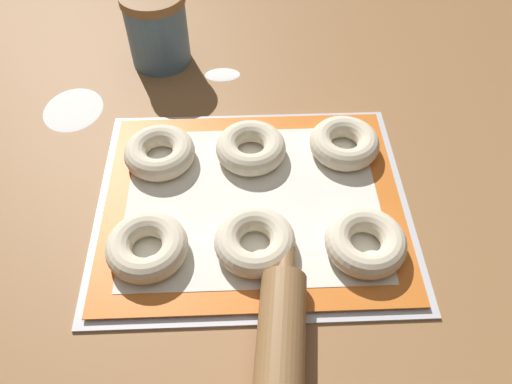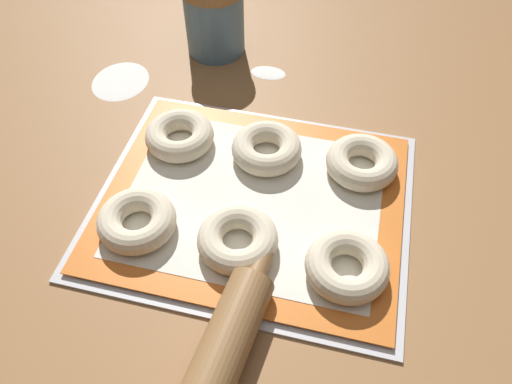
# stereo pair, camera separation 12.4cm
# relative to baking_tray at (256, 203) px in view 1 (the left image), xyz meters

# --- Properties ---
(ground_plane) EXTENTS (2.80, 2.80, 0.00)m
(ground_plane) POSITION_rel_baking_tray_xyz_m (-0.00, -0.01, -0.00)
(ground_plane) COLOR olive
(baking_tray) EXTENTS (0.45, 0.38, 0.01)m
(baking_tray) POSITION_rel_baking_tray_xyz_m (0.00, 0.00, 0.00)
(baking_tray) COLOR silver
(baking_tray) RESTS_ON ground_plane
(baking_mat) EXTENTS (0.43, 0.36, 0.00)m
(baking_mat) POSITION_rel_baking_tray_xyz_m (0.00, -0.00, 0.01)
(baking_mat) COLOR orange
(baking_mat) RESTS_ON baking_tray
(bagel_front_left) EXTENTS (0.11, 0.11, 0.03)m
(bagel_front_left) POSITION_rel_baking_tray_xyz_m (-0.15, -0.09, 0.02)
(bagel_front_left) COLOR beige
(bagel_front_left) RESTS_ON baking_mat
(bagel_front_center) EXTENTS (0.11, 0.11, 0.03)m
(bagel_front_center) POSITION_rel_baking_tray_xyz_m (-0.00, -0.08, 0.02)
(bagel_front_center) COLOR beige
(bagel_front_center) RESTS_ON baking_mat
(bagel_front_right) EXTENTS (0.11, 0.11, 0.03)m
(bagel_front_right) POSITION_rel_baking_tray_xyz_m (0.14, -0.09, 0.02)
(bagel_front_right) COLOR beige
(bagel_front_right) RESTS_ON baking_mat
(bagel_back_left) EXTENTS (0.11, 0.11, 0.03)m
(bagel_back_left) POSITION_rel_baking_tray_xyz_m (-0.14, 0.08, 0.02)
(bagel_back_left) COLOR beige
(bagel_back_left) RESTS_ON baking_mat
(bagel_back_center) EXTENTS (0.11, 0.11, 0.03)m
(bagel_back_center) POSITION_rel_baking_tray_xyz_m (-0.01, 0.09, 0.02)
(bagel_back_center) COLOR beige
(bagel_back_center) RESTS_ON baking_mat
(bagel_back_right) EXTENTS (0.11, 0.11, 0.03)m
(bagel_back_right) POSITION_rel_baking_tray_xyz_m (0.14, 0.09, 0.02)
(bagel_back_right) COLOR beige
(bagel_back_right) RESTS_ON baking_mat
(flour_canister) EXTENTS (0.11, 0.11, 0.14)m
(flour_canister) POSITION_rel_baking_tray_xyz_m (-0.17, 0.36, 0.06)
(flour_canister) COLOR slate
(flour_canister) RESTS_ON ground_plane
(flour_patch_near) EXTENTS (0.07, 0.04, 0.00)m
(flour_patch_near) POSITION_rel_baking_tray_xyz_m (-0.05, 0.31, -0.00)
(flour_patch_near) COLOR white
(flour_patch_near) RESTS_ON ground_plane
(flour_patch_far) EXTENTS (0.10, 0.12, 0.00)m
(flour_patch_far) POSITION_rel_baking_tray_xyz_m (-0.31, 0.22, -0.00)
(flour_patch_far) COLOR white
(flour_patch_far) RESTS_ON ground_plane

